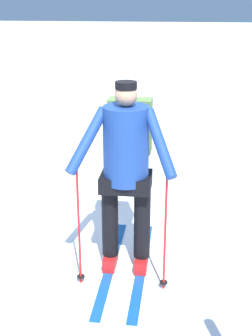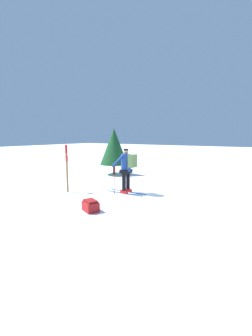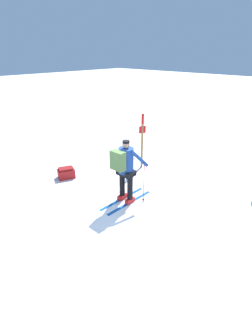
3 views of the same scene
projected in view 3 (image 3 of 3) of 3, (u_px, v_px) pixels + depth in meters
ground_plane at (123, 216)px, 6.55m from camera, size 80.00×80.00×0.00m
skier at (125, 167)px, 6.76m from camera, size 0.92×1.65×1.74m
dropped_backpack at (66, 173)px, 8.46m from camera, size 0.54×0.62×0.35m
trail_marker at (142, 137)px, 8.84m from camera, size 0.12×0.23×1.89m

